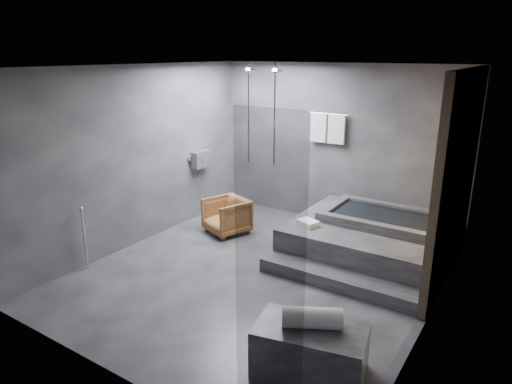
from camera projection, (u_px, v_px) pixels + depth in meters
The scene contains 7 objects.
room at pixel (295, 153), 5.85m from camera, with size 5.00×5.04×2.82m.
tub_deck at pixel (369, 239), 6.92m from camera, with size 2.20×2.00×0.50m, color #2E2D30.
tub_step at pixel (337, 280), 6.02m from camera, with size 2.20×0.36×0.18m, color #2E2D30.
concrete_bench at pixel (310, 350), 4.37m from camera, with size 1.05×0.58×0.47m, color #313134.
driftwood_chair at pixel (227, 216), 7.74m from camera, with size 0.65×0.66×0.60m, color #4D2B13.
rolled_towel at pixel (312, 318), 4.29m from camera, with size 0.20×0.20×0.57m, color white.
deck_towel at pixel (308, 223), 6.77m from camera, with size 0.29×0.21×0.08m, color white.
Camera 1 is at (3.11, -4.84, 2.98)m, focal length 32.00 mm.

